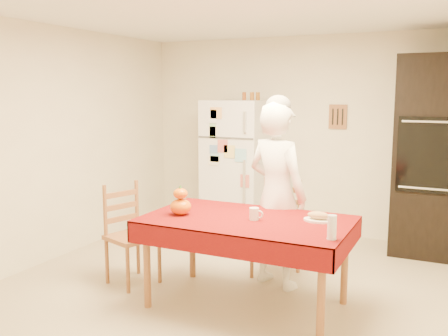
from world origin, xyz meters
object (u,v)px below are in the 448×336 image
Objects in this scene: pumpkin_lower at (181,207)px; bread_plate at (318,220)px; chair_left at (128,230)px; oven_cabinet at (429,157)px; chair_far at (278,224)px; seated_woman at (277,195)px; coffee_mug at (254,214)px; wine_glass at (332,227)px; refrigerator at (237,166)px; dining_table at (247,226)px.

pumpkin_lower reaches higher than bread_plate.
chair_left reaches higher than bread_plate.
pumpkin_lower is at bearing -83.99° from chair_left.
oven_cabinet is 2.32× the size of chair_far.
chair_left is 5.17× the size of pumpkin_lower.
oven_cabinet is 2.00m from seated_woman.
chair_left is 1.44m from seated_woman.
wine_glass is (0.71, -0.27, 0.04)m from coffee_mug.
wine_glass reaches higher than pumpkin_lower.
oven_cabinet is at bearing 70.68° from bread_plate.
seated_woman is at bearing 90.77° from coffee_mug.
seated_woman reaches higher than refrigerator.
chair_left is 3.96× the size of bread_plate.
seated_woman is 0.64m from bread_plate.
chair_left is 9.50× the size of coffee_mug.
oven_cabinet is at bearing 61.26° from coffee_mug.
seated_woman is (1.09, -1.54, 0.01)m from refrigerator.
oven_cabinet reaches higher than chair_far.
wine_glass is at bearing 149.40° from seated_woman.
seated_woman is (-1.19, -1.59, -0.24)m from oven_cabinet.
pumpkin_lower is 1.16m from bread_plate.
seated_woman is at bearing 141.56° from bread_plate.
dining_table is at bearing 159.64° from wine_glass.
chair_left is at bearing -175.65° from bread_plate.
chair_far is 5.17× the size of pumpkin_lower.
pumpkin_lower is (-0.63, -0.68, -0.03)m from seated_woman.
dining_table is 0.86m from chair_far.
coffee_mug is (0.09, -0.86, 0.30)m from chair_far.
chair_far is 1.16m from pumpkin_lower.
refrigerator is 2.27m from pumpkin_lower.
refrigerator is 2.38m from coffee_mug.
chair_left is (-1.23, 0.03, -0.18)m from dining_table.
dining_table is at bearing -120.37° from oven_cabinet.
oven_cabinet is 2.92m from pumpkin_lower.
seated_woman is at bearing -72.85° from chair_far.
refrigerator is 0.77× the size of oven_cabinet.
chair_far reaches higher than coffee_mug.
coffee_mug is 0.54× the size of pumpkin_lower.
coffee_mug is (1.30, -0.04, 0.30)m from chair_left.
seated_woman is 17.18× the size of coffee_mug.
coffee_mug is (0.01, -0.57, -0.05)m from seated_woman.
pumpkin_lower is (0.67, -0.15, 0.32)m from chair_left.
pumpkin_lower is (-0.63, -0.11, 0.02)m from coffee_mug.
wine_glass is (1.80, -2.38, -0.00)m from refrigerator.
dining_table is 9.26× the size of pumpkin_lower.
dining_table is 0.58m from seated_woman.
pumpkin_lower is at bearing -170.38° from coffee_mug.
coffee_mug is at bearing 109.98° from seated_woman.
bread_plate is at bearing -66.92° from chair_left.
seated_woman is (0.08, -0.29, 0.35)m from chair_far.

